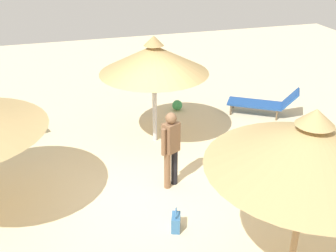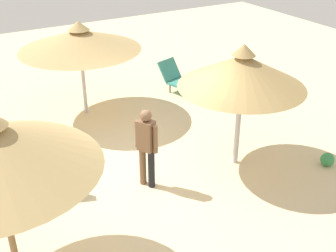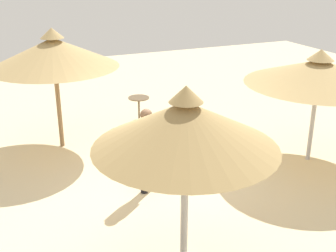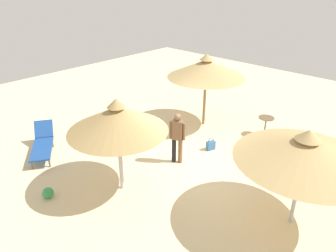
{
  "view_description": "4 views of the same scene",
  "coord_description": "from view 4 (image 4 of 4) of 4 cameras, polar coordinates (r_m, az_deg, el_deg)",
  "views": [
    {
      "loc": [
        1.71,
        6.87,
        4.77
      ],
      "look_at": [
        -0.28,
        0.13,
        1.32
      ],
      "focal_mm": 44.43,
      "sensor_mm": 36.0,
      "label": 1
    },
    {
      "loc": [
        -6.6,
        3.33,
        4.97
      ],
      "look_at": [
        -0.05,
        -0.45,
        1.0
      ],
      "focal_mm": 46.81,
      "sensor_mm": 36.0,
      "label": 2
    },
    {
      "loc": [
        -2.8,
        -6.49,
        4.04
      ],
      "look_at": [
        0.04,
        0.06,
        1.27
      ],
      "focal_mm": 46.24,
      "sensor_mm": 36.0,
      "label": 3
    },
    {
      "loc": [
        5.13,
        -6.02,
        5.21
      ],
      "look_at": [
        -0.6,
        0.06,
        1.17
      ],
      "focal_mm": 33.81,
      "sensor_mm": 36.0,
      "label": 4
    }
  ],
  "objects": [
    {
      "name": "ground",
      "position": [
        9.5,
        2.42,
        -7.81
      ],
      "size": [
        24.0,
        24.0,
        0.1
      ],
      "primitive_type": "cube",
      "color": "beige"
    },
    {
      "name": "parasol_umbrella_center",
      "position": [
        7.13,
        23.59,
        -3.89
      ],
      "size": [
        2.96,
        2.96,
        2.39
      ],
      "color": "#B2B2B7",
      "rests_on": "ground"
    },
    {
      "name": "parasol_umbrella_front",
      "position": [
        11.45,
        6.9,
        10.27
      ],
      "size": [
        2.78,
        2.78,
        2.7
      ],
      "color": "olive",
      "rests_on": "ground"
    },
    {
      "name": "parasol_umbrella_edge",
      "position": [
        7.73,
        -9.13,
        1.26
      ],
      "size": [
        2.49,
        2.49,
        2.57
      ],
      "color": "#B2B2B7",
      "rests_on": "ground"
    },
    {
      "name": "lounge_chair_back",
      "position": [
        10.75,
        -21.69,
        -2.89
      ],
      "size": [
        1.88,
        1.49,
        0.8
      ],
      "color": "#1E478C",
      "rests_on": "ground"
    },
    {
      "name": "person_standing_far_right",
      "position": [
        9.31,
        1.69,
        -1.66
      ],
      "size": [
        0.44,
        0.34,
        1.6
      ],
      "color": "brown",
      "rests_on": "ground"
    },
    {
      "name": "handbag",
      "position": [
        10.41,
        7.71,
        -3.45
      ],
      "size": [
        0.24,
        0.32,
        0.44
      ],
      "color": "#336699",
      "rests_on": "ground"
    },
    {
      "name": "side_table_round",
      "position": [
        11.6,
        17.19,
        0.48
      ],
      "size": [
        0.55,
        0.55,
        0.69
      ],
      "color": "brown",
      "rests_on": "ground"
    },
    {
      "name": "beach_ball",
      "position": [
        8.82,
        -20.83,
        -11.2
      ],
      "size": [
        0.29,
        0.29,
        0.29
      ],
      "primitive_type": "sphere",
      "color": "#338C4C",
      "rests_on": "ground"
    }
  ]
}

